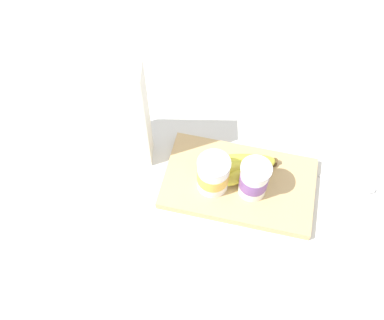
% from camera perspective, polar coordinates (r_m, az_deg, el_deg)
% --- Properties ---
extents(ground_plane, '(2.40, 2.40, 0.00)m').
position_cam_1_polar(ground_plane, '(1.07, 5.95, -3.23)').
color(ground_plane, silver).
extents(cutting_board, '(0.35, 0.21, 0.02)m').
position_cam_1_polar(cutting_board, '(1.06, 6.00, -2.94)').
color(cutting_board, tan).
rests_on(cutting_board, ground_plane).
extents(cereal_box, '(0.22, 0.10, 0.30)m').
position_cam_1_polar(cereal_box, '(1.01, -11.60, 5.39)').
color(cereal_box, white).
rests_on(cereal_box, ground_plane).
extents(yogurt_cup_front, '(0.07, 0.07, 0.10)m').
position_cam_1_polar(yogurt_cup_front, '(1.00, 7.90, -2.50)').
color(yogurt_cup_front, white).
rests_on(yogurt_cup_front, cutting_board).
extents(yogurt_cup_back, '(0.07, 0.07, 0.10)m').
position_cam_1_polar(yogurt_cup_back, '(1.00, 2.72, -1.83)').
color(yogurt_cup_back, white).
rests_on(yogurt_cup_back, cutting_board).
extents(banana_bunch, '(0.18, 0.13, 0.04)m').
position_cam_1_polar(banana_bunch, '(1.05, 6.33, -0.89)').
color(banana_bunch, yellow).
rests_on(banana_bunch, cutting_board).
extents(spoon, '(0.13, 0.03, 0.01)m').
position_cam_1_polar(spoon, '(1.13, 20.23, -3.05)').
color(spoon, silver).
rests_on(spoon, ground_plane).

